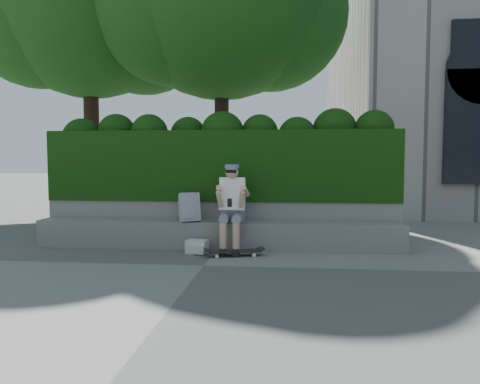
# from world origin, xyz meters

# --- Properties ---
(ground) EXTENTS (80.00, 80.00, 0.00)m
(ground) POSITION_xyz_m (0.00, 0.00, 0.00)
(ground) COLOR slate
(ground) RESTS_ON ground
(bench_ledge) EXTENTS (6.00, 0.45, 0.45)m
(bench_ledge) POSITION_xyz_m (0.00, 1.25, 0.23)
(bench_ledge) COLOR gray
(bench_ledge) RESTS_ON ground
(planter_wall) EXTENTS (6.00, 0.50, 0.75)m
(planter_wall) POSITION_xyz_m (0.00, 1.73, 0.38)
(planter_wall) COLOR gray
(planter_wall) RESTS_ON ground
(hedge) EXTENTS (6.00, 1.00, 1.20)m
(hedge) POSITION_xyz_m (0.00, 1.95, 1.35)
(hedge) COLOR black
(hedge) RESTS_ON planter_wall
(person) EXTENTS (0.40, 0.76, 1.38)m
(person) POSITION_xyz_m (0.26, 1.07, 0.75)
(person) COLOR gray
(person) RESTS_ON ground
(skateboard) EXTENTS (0.83, 0.41, 0.08)m
(skateboard) POSITION_xyz_m (0.35, 0.66, 0.07)
(skateboard) COLOR black
(skateboard) RESTS_ON ground
(backpack_plaid) EXTENTS (0.36, 0.29, 0.47)m
(backpack_plaid) POSITION_xyz_m (-0.44, 1.15, 0.68)
(backpack_plaid) COLOR silver
(backpack_plaid) RESTS_ON bench_ledge
(backpack_ground) EXTENTS (0.36, 0.28, 0.21)m
(backpack_ground) POSITION_xyz_m (-0.25, 0.83, 0.10)
(backpack_ground) COLOR beige
(backpack_ground) RESTS_ON ground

